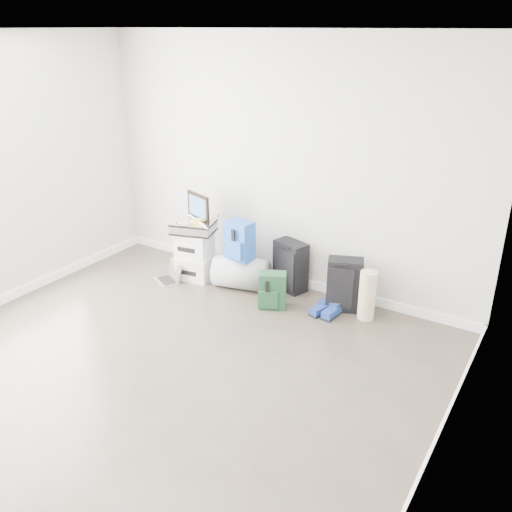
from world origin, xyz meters
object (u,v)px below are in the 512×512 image
Objects in this scene: duffel_bag at (241,273)px; large_suitcase at (290,266)px; laptop at (170,276)px; carry_on at (344,285)px; boxes_stack at (195,255)px; briefcase at (194,227)px.

large_suitcase reaches higher than duffel_bag.
carry_on is at bearing 39.41° from laptop.
boxes_stack is 0.38m from laptop.
large_suitcase is (1.07, 0.32, -0.00)m from boxes_stack.
carry_on is (1.17, 0.13, 0.10)m from duffel_bag.
large_suitcase is at bearing 8.26° from boxes_stack.
laptop is at bearing -139.13° from large_suitcase.
duffel_bag is 1.60× the size of laptop.
carry_on reaches higher than duffel_bag.
boxes_stack reaches higher than carry_on.
boxes_stack is at bearing -145.23° from large_suitcase.
large_suitcase is at bearing 148.60° from carry_on.
laptop is (-1.28, -0.54, -0.23)m from large_suitcase.
briefcase reaches higher than laptop.
briefcase is 0.82× the size of carry_on.
laptop is (-1.97, -0.42, -0.23)m from carry_on.
duffel_bag is at bearing -1.66° from boxes_stack.
large_suitcase is 1.41m from laptop.
carry_on is at bearing 8.59° from large_suitcase.
briefcase is 0.81× the size of large_suitcase.
briefcase is at bearing -145.23° from large_suitcase.
duffel_bag is 1.18m from carry_on.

